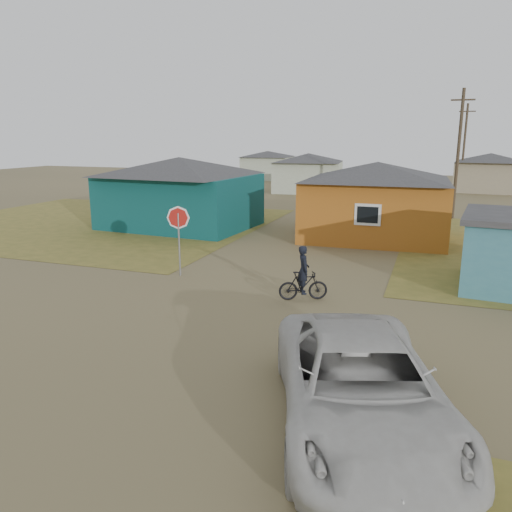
# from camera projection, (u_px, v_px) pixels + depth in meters

# --- Properties ---
(ground) EXTENTS (120.00, 120.00, 0.00)m
(ground) POSITION_uv_depth(u_px,v_px,m) (223.00, 325.00, 14.03)
(ground) COLOR olive
(grass_nw) EXTENTS (20.00, 18.00, 0.00)m
(grass_nw) POSITION_uv_depth(u_px,v_px,m) (97.00, 222.00, 30.51)
(grass_nw) COLOR olive
(grass_nw) RESTS_ON ground
(house_teal) EXTENTS (8.93, 7.08, 4.00)m
(house_teal) POSITION_uv_depth(u_px,v_px,m) (180.00, 191.00, 28.68)
(house_teal) COLOR #0B3D40
(house_teal) RESTS_ON ground
(house_yellow) EXTENTS (7.72, 6.76, 3.90)m
(house_yellow) POSITION_uv_depth(u_px,v_px,m) (376.00, 199.00, 25.55)
(house_yellow) COLOR #A95C1A
(house_yellow) RESTS_ON ground
(house_pale_west) EXTENTS (7.04, 6.15, 3.60)m
(house_pale_west) POSITION_uv_depth(u_px,v_px,m) (308.00, 172.00, 46.67)
(house_pale_west) COLOR #B1BAA0
(house_pale_west) RESTS_ON ground
(house_beige_east) EXTENTS (6.95, 6.05, 3.60)m
(house_beige_east) POSITION_uv_depth(u_px,v_px,m) (489.00, 172.00, 46.92)
(house_beige_east) COLOR gray
(house_beige_east) RESTS_ON ground
(house_pale_north) EXTENTS (6.28, 5.81, 3.40)m
(house_pale_north) POSITION_uv_depth(u_px,v_px,m) (268.00, 165.00, 60.30)
(house_pale_north) COLOR #B1BAA0
(house_pale_north) RESTS_ON ground
(utility_pole_near) EXTENTS (1.40, 0.20, 8.00)m
(utility_pole_near) POSITION_uv_depth(u_px,v_px,m) (458.00, 153.00, 31.06)
(utility_pole_near) COLOR #413427
(utility_pole_near) RESTS_ON ground
(utility_pole_far) EXTENTS (1.40, 0.20, 8.00)m
(utility_pole_far) POSITION_uv_depth(u_px,v_px,m) (464.00, 147.00, 45.37)
(utility_pole_far) COLOR #413427
(utility_pole_far) RESTS_ON ground
(stop_sign) EXTENTS (0.87, 0.15, 2.65)m
(stop_sign) POSITION_uv_depth(u_px,v_px,m) (178.00, 225.00, 18.53)
(stop_sign) COLOR gray
(stop_sign) RESTS_ON ground
(cyclist) EXTENTS (1.63, 1.06, 1.79)m
(cyclist) POSITION_uv_depth(u_px,v_px,m) (303.00, 280.00, 16.01)
(cyclist) COLOR black
(cyclist) RESTS_ON ground
(vehicle) EXTENTS (4.59, 6.64, 1.69)m
(vehicle) POSITION_uv_depth(u_px,v_px,m) (360.00, 386.00, 8.86)
(vehicle) COLOR #BCBBB7
(vehicle) RESTS_ON ground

